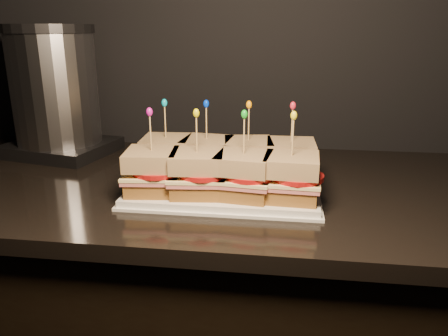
# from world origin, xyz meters

# --- Properties ---
(granite_slab) EXTENTS (2.49, 0.65, 0.03)m
(granite_slab) POSITION_xyz_m (0.49, 1.69, 0.92)
(granite_slab) COLOR black
(granite_slab) RESTS_ON cabinet
(platter) EXTENTS (0.38, 0.23, 0.02)m
(platter) POSITION_xyz_m (0.26, 1.61, 0.95)
(platter) COLOR white
(platter) RESTS_ON granite_slab
(platter_rim) EXTENTS (0.39, 0.25, 0.01)m
(platter_rim) POSITION_xyz_m (0.26, 1.61, 0.94)
(platter_rim) COLOR white
(platter_rim) RESTS_ON granite_slab
(sandwich_0_bread_bot) EXTENTS (0.10, 0.10, 0.03)m
(sandwich_0_bread_bot) POSITION_xyz_m (0.12, 1.67, 0.97)
(sandwich_0_bread_bot) COLOR brown
(sandwich_0_bread_bot) RESTS_ON platter
(sandwich_0_ham) EXTENTS (0.11, 0.11, 0.01)m
(sandwich_0_ham) POSITION_xyz_m (0.12, 1.67, 0.99)
(sandwich_0_ham) COLOR #CD605F
(sandwich_0_ham) RESTS_ON sandwich_0_bread_bot
(sandwich_0_cheese) EXTENTS (0.12, 0.11, 0.01)m
(sandwich_0_cheese) POSITION_xyz_m (0.12, 1.67, 0.99)
(sandwich_0_cheese) COLOR #FFE89A
(sandwich_0_cheese) RESTS_ON sandwich_0_ham
(sandwich_0_tomato) EXTENTS (0.10, 0.10, 0.01)m
(sandwich_0_tomato) POSITION_xyz_m (0.13, 1.66, 1.00)
(sandwich_0_tomato) COLOR #AF1312
(sandwich_0_tomato) RESTS_ON sandwich_0_cheese
(sandwich_0_bread_top) EXTENTS (0.11, 0.11, 0.03)m
(sandwich_0_bread_top) POSITION_xyz_m (0.12, 1.67, 1.02)
(sandwich_0_bread_top) COLOR #592A12
(sandwich_0_bread_top) RESTS_ON sandwich_0_tomato
(sandwich_0_pick) EXTENTS (0.00, 0.00, 0.09)m
(sandwich_0_pick) POSITION_xyz_m (0.12, 1.67, 1.07)
(sandwich_0_pick) COLOR tan
(sandwich_0_pick) RESTS_ON sandwich_0_bread_top
(sandwich_0_frill) EXTENTS (0.01, 0.01, 0.02)m
(sandwich_0_frill) POSITION_xyz_m (0.12, 1.67, 1.12)
(sandwich_0_frill) COLOR #07A2BB
(sandwich_0_frill) RESTS_ON sandwich_0_pick
(sandwich_1_bread_bot) EXTENTS (0.11, 0.11, 0.03)m
(sandwich_1_bread_bot) POSITION_xyz_m (0.21, 1.67, 0.97)
(sandwich_1_bread_bot) COLOR brown
(sandwich_1_bread_bot) RESTS_ON platter
(sandwich_1_ham) EXTENTS (0.12, 0.11, 0.01)m
(sandwich_1_ham) POSITION_xyz_m (0.21, 1.67, 0.99)
(sandwich_1_ham) COLOR #CD605F
(sandwich_1_ham) RESTS_ON sandwich_1_bread_bot
(sandwich_1_cheese) EXTENTS (0.12, 0.12, 0.01)m
(sandwich_1_cheese) POSITION_xyz_m (0.21, 1.67, 0.99)
(sandwich_1_cheese) COLOR #FFE89A
(sandwich_1_cheese) RESTS_ON sandwich_1_ham
(sandwich_1_tomato) EXTENTS (0.10, 0.10, 0.01)m
(sandwich_1_tomato) POSITION_xyz_m (0.22, 1.66, 1.00)
(sandwich_1_tomato) COLOR #AF1312
(sandwich_1_tomato) RESTS_ON sandwich_1_cheese
(sandwich_1_bread_top) EXTENTS (0.11, 0.11, 0.03)m
(sandwich_1_bread_top) POSITION_xyz_m (0.21, 1.67, 1.02)
(sandwich_1_bread_top) COLOR #592A12
(sandwich_1_bread_top) RESTS_ON sandwich_1_tomato
(sandwich_1_pick) EXTENTS (0.00, 0.00, 0.09)m
(sandwich_1_pick) POSITION_xyz_m (0.21, 1.67, 1.07)
(sandwich_1_pick) COLOR tan
(sandwich_1_pick) RESTS_ON sandwich_1_bread_top
(sandwich_1_frill) EXTENTS (0.01, 0.01, 0.02)m
(sandwich_1_frill) POSITION_xyz_m (0.21, 1.67, 1.12)
(sandwich_1_frill) COLOR #0332E4
(sandwich_1_frill) RESTS_ON sandwich_1_pick
(sandwich_2_bread_bot) EXTENTS (0.11, 0.11, 0.03)m
(sandwich_2_bread_bot) POSITION_xyz_m (0.30, 1.67, 0.97)
(sandwich_2_bread_bot) COLOR brown
(sandwich_2_bread_bot) RESTS_ON platter
(sandwich_2_ham) EXTENTS (0.12, 0.12, 0.01)m
(sandwich_2_ham) POSITION_xyz_m (0.30, 1.67, 0.99)
(sandwich_2_ham) COLOR #CD605F
(sandwich_2_ham) RESTS_ON sandwich_2_bread_bot
(sandwich_2_cheese) EXTENTS (0.12, 0.12, 0.01)m
(sandwich_2_cheese) POSITION_xyz_m (0.30, 1.67, 0.99)
(sandwich_2_cheese) COLOR #FFE89A
(sandwich_2_cheese) RESTS_ON sandwich_2_ham
(sandwich_2_tomato) EXTENTS (0.10, 0.10, 0.01)m
(sandwich_2_tomato) POSITION_xyz_m (0.31, 1.66, 1.00)
(sandwich_2_tomato) COLOR #AF1312
(sandwich_2_tomato) RESTS_ON sandwich_2_cheese
(sandwich_2_bread_top) EXTENTS (0.11, 0.11, 0.03)m
(sandwich_2_bread_top) POSITION_xyz_m (0.30, 1.67, 1.02)
(sandwich_2_bread_top) COLOR #592A12
(sandwich_2_bread_top) RESTS_ON sandwich_2_tomato
(sandwich_2_pick) EXTENTS (0.00, 0.00, 0.09)m
(sandwich_2_pick) POSITION_xyz_m (0.30, 1.67, 1.07)
(sandwich_2_pick) COLOR tan
(sandwich_2_pick) RESTS_ON sandwich_2_bread_top
(sandwich_2_frill) EXTENTS (0.01, 0.01, 0.02)m
(sandwich_2_frill) POSITION_xyz_m (0.30, 1.67, 1.12)
(sandwich_2_frill) COLOR orange
(sandwich_2_frill) RESTS_ON sandwich_2_pick
(sandwich_3_bread_bot) EXTENTS (0.10, 0.10, 0.03)m
(sandwich_3_bread_bot) POSITION_xyz_m (0.39, 1.67, 0.97)
(sandwich_3_bread_bot) COLOR brown
(sandwich_3_bread_bot) RESTS_ON platter
(sandwich_3_ham) EXTENTS (0.11, 0.11, 0.01)m
(sandwich_3_ham) POSITION_xyz_m (0.39, 1.67, 0.99)
(sandwich_3_ham) COLOR #CD605F
(sandwich_3_ham) RESTS_ON sandwich_3_bread_bot
(sandwich_3_cheese) EXTENTS (0.11, 0.11, 0.01)m
(sandwich_3_cheese) POSITION_xyz_m (0.39, 1.67, 0.99)
(sandwich_3_cheese) COLOR #FFE89A
(sandwich_3_cheese) RESTS_ON sandwich_3_ham
(sandwich_3_tomato) EXTENTS (0.10, 0.10, 0.01)m
(sandwich_3_tomato) POSITION_xyz_m (0.40, 1.66, 1.00)
(sandwich_3_tomato) COLOR #AF1312
(sandwich_3_tomato) RESTS_ON sandwich_3_cheese
(sandwich_3_bread_top) EXTENTS (0.10, 0.10, 0.03)m
(sandwich_3_bread_top) POSITION_xyz_m (0.39, 1.67, 1.02)
(sandwich_3_bread_top) COLOR #592A12
(sandwich_3_bread_top) RESTS_ON sandwich_3_tomato
(sandwich_3_pick) EXTENTS (0.00, 0.00, 0.09)m
(sandwich_3_pick) POSITION_xyz_m (0.39, 1.67, 1.07)
(sandwich_3_pick) COLOR tan
(sandwich_3_pick) RESTS_ON sandwich_3_bread_top
(sandwich_3_frill) EXTENTS (0.01, 0.01, 0.02)m
(sandwich_3_frill) POSITION_xyz_m (0.39, 1.67, 1.12)
(sandwich_3_frill) COLOR red
(sandwich_3_frill) RESTS_ON sandwich_3_pick
(sandwich_4_bread_bot) EXTENTS (0.11, 0.11, 0.03)m
(sandwich_4_bread_bot) POSITION_xyz_m (0.12, 1.56, 0.97)
(sandwich_4_bread_bot) COLOR brown
(sandwich_4_bread_bot) RESTS_ON platter
(sandwich_4_ham) EXTENTS (0.12, 0.11, 0.01)m
(sandwich_4_ham) POSITION_xyz_m (0.12, 1.56, 0.99)
(sandwich_4_ham) COLOR #CD605F
(sandwich_4_ham) RESTS_ON sandwich_4_bread_bot
(sandwich_4_cheese) EXTENTS (0.12, 0.12, 0.01)m
(sandwich_4_cheese) POSITION_xyz_m (0.12, 1.56, 0.99)
(sandwich_4_cheese) COLOR #FFE89A
(sandwich_4_cheese) RESTS_ON sandwich_4_ham
(sandwich_4_tomato) EXTENTS (0.10, 0.10, 0.01)m
(sandwich_4_tomato) POSITION_xyz_m (0.13, 1.55, 1.00)
(sandwich_4_tomato) COLOR #AF1312
(sandwich_4_tomato) RESTS_ON sandwich_4_cheese
(sandwich_4_bread_top) EXTENTS (0.11, 0.11, 0.03)m
(sandwich_4_bread_top) POSITION_xyz_m (0.12, 1.56, 1.02)
(sandwich_4_bread_top) COLOR #592A12
(sandwich_4_bread_top) RESTS_ON sandwich_4_tomato
(sandwich_4_pick) EXTENTS (0.00, 0.00, 0.09)m
(sandwich_4_pick) POSITION_xyz_m (0.12, 1.56, 1.07)
(sandwich_4_pick) COLOR tan
(sandwich_4_pick) RESTS_ON sandwich_4_bread_top
(sandwich_4_frill) EXTENTS (0.01, 0.01, 0.02)m
(sandwich_4_frill) POSITION_xyz_m (0.12, 1.56, 1.12)
(sandwich_4_frill) COLOR #C5108E
(sandwich_4_frill) RESTS_ON sandwich_4_pick
(sandwich_5_bread_bot) EXTENTS (0.11, 0.11, 0.03)m
(sandwich_5_bread_bot) POSITION_xyz_m (0.21, 1.56, 0.97)
(sandwich_5_bread_bot) COLOR brown
(sandwich_5_bread_bot) RESTS_ON platter
(sandwich_5_ham) EXTENTS (0.12, 0.11, 0.01)m
(sandwich_5_ham) POSITION_xyz_m (0.21, 1.56, 0.99)
(sandwich_5_ham) COLOR #CD605F
(sandwich_5_ham) RESTS_ON sandwich_5_bread_bot
(sandwich_5_cheese) EXTENTS (0.12, 0.12, 0.01)m
(sandwich_5_cheese) POSITION_xyz_m (0.21, 1.56, 0.99)
(sandwich_5_cheese) COLOR #FFE89A
(sandwich_5_cheese) RESTS_ON sandwich_5_ham
(sandwich_5_tomato) EXTENTS (0.10, 0.10, 0.01)m
(sandwich_5_tomato) POSITION_xyz_m (0.22, 1.55, 1.00)
(sandwich_5_tomato) COLOR #AF1312
(sandwich_5_tomato) RESTS_ON sandwich_5_cheese
(sandwich_5_bread_top) EXTENTS (0.11, 0.11, 0.03)m
(sandwich_5_bread_top) POSITION_xyz_m (0.21, 1.56, 1.02)
(sandwich_5_bread_top) COLOR #592A12
(sandwich_5_bread_top) RESTS_ON sandwich_5_tomato
(sandwich_5_pick) EXTENTS (0.00, 0.00, 0.09)m
(sandwich_5_pick) POSITION_xyz_m (0.21, 1.56, 1.07)
(sandwich_5_pick) COLOR tan
(sandwich_5_pick) RESTS_ON sandwich_5_bread_top
(sandwich_5_frill) EXTENTS (0.01, 0.01, 0.02)m
(sandwich_5_frill) POSITION_xyz_m (0.21, 1.56, 1.12)
(sandwich_5_frill) COLOR #E7D801
(sandwich_5_frill) RESTS_ON sandwich_5_pick
(sandwich_6_bread_bot) EXTENTS (0.11, 0.11, 0.03)m
(sandwich_6_bread_bot) POSITION_xyz_m (0.30, 1.56, 0.97)
(sandwich_6_bread_bot) COLOR brown
(sandwich_6_bread_bot) RESTS_ON platter
(sandwich_6_ham) EXTENTS (0.12, 0.12, 0.01)m
(sandwich_6_ham) POSITION_xyz_m (0.30, 1.56, 0.99)
(sandwich_6_ham) COLOR #CD605F
(sandwich_6_ham) RESTS_ON sandwich_6_bread_bot
(sandwich_6_cheese) EXTENTS (0.12, 0.12, 0.01)m
(sandwich_6_cheese) POSITION_xyz_m (0.30, 1.56, 0.99)
(sandwich_6_cheese) COLOR #FFE89A
(sandwich_6_cheese) RESTS_ON sandwich_6_ham
(sandwich_6_tomato) EXTENTS (0.10, 0.10, 0.01)m
(sandwich_6_tomato) POSITION_xyz_m (0.31, 1.55, 1.00)
(sandwich_6_tomato) COLOR #AF1312
(sandwich_6_tomato) RESTS_ON sandwich_6_cheese
(sandwich_6_bread_top) EXTENTS (0.11, 0.11, 0.03)m
(sandwich_6_bread_top) POSITION_xyz_m (0.30, 1.56, 1.02)
(sandwich_6_bread_top) COLOR #592A12
(sandwich_6_bread_top) RESTS_ON sandwich_6_tomato
(sandwich_6_pick) EXTENTS (0.00, 0.00, 0.09)m
(sandwich_6_pick) POSITION_xyz_m (0.30, 1.56, 1.07)
(sandwich_6_pick) COLOR tan
(sandwich_6_pick) RESTS_ON sandwich_6_bread_top
(sandwich_6_frill) EXTENTS (0.01, 0.01, 0.02)m
(sandwich_6_frill) POSITION_xyz_m (0.30, 1.56, 1.12)
(sandwich_6_frill) COLOR green
(sandwich_6_frill) RESTS_ON sandwich_6_pick
(sandwich_7_bread_bot) EXTENTS (0.10, 0.10, 0.03)m
(sandwich_7_bread_bot) POSITION_xyz_m (0.39, 1.56, 0.97)
(sandwich_7_bread_bot) COLOR brown
(sandwich_7_bread_bot) RESTS_ON platter
(sandwich_7_ham) EXTENTS (0.11, 0.11, 0.01)m
(sandwich_7_ham) POSITION_xyz_m (0.39, 1.56, 0.99)
(sandwich_7_ham) COLOR #CD605F
(sandwich_7_ham) RESTS_ON sandwich_7_bread_bot
(sandwich_7_cheese) EXTENTS (0.11, 0.11, 0.01)m
(sandwich_7_cheese) POSITION_xyz_m (0.39, 1.56, 0.99)
(sandwich_7_cheese) COLOR #FFE89A
(sandwich_7_cheese) RESTS_ON sandwich_7_ham
(sandwich_7_tomato) EXTENTS (0.10, 0.10, 0.01)m
(sandwich_7_tomato) POSITION_xyz_m (0.40, 1.55, 1.00)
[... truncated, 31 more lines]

